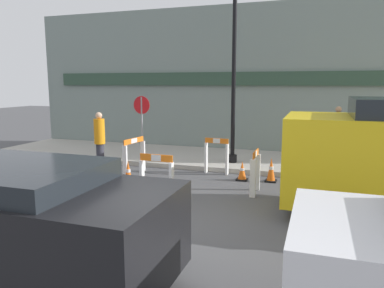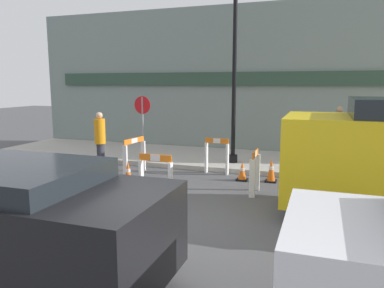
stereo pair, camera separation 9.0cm
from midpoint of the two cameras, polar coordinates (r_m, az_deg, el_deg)
The scene contains 18 objects.
ground_plane at distance 7.08m, azimuth -4.09°, elevation -12.60°, with size 60.00×60.00×0.00m, color #4C4C4F.
sidewalk_slab at distance 12.76m, azimuth 6.73°, elevation -2.40°, with size 18.00×3.38×0.14m.
storefront_facade at distance 14.24m, azimuth 8.44°, elevation 9.63°, with size 18.00×0.22×5.50m.
streetlamp_post at distance 11.82m, azimuth 6.24°, elevation 15.10°, with size 0.44×0.44×5.82m.
stop_sign at distance 12.81m, azimuth -7.86°, elevation 4.22°, with size 0.60×0.06×2.06m.
barricade_0 at distance 8.08m, azimuth -5.74°, elevation -5.33°, with size 0.76×0.15×1.14m.
barricade_1 at distance 9.08m, azimuth 9.33°, elevation -4.10°, with size 0.14×0.71×1.05m.
barricade_2 at distance 10.97m, azimuth 3.52°, elevation -1.70°, with size 0.72×0.19×1.05m.
barricade_3 at distance 10.97m, azimuth -9.03°, elevation -1.60°, with size 0.26×0.96×1.07m.
traffic_cone_0 at distance 8.56m, azimuth -9.89°, elevation -7.04°, with size 0.30×0.30×0.52m.
traffic_cone_1 at distance 9.36m, azimuth -12.11°, elevation -5.15°, with size 0.30×0.30×0.70m.
traffic_cone_2 at distance 10.34m, azimuth 7.40°, elevation -4.13°, with size 0.30×0.30×0.53m.
traffic_cone_3 at distance 9.98m, azimuth -9.96°, elevation -4.36°, with size 0.30×0.30×0.64m.
traffic_cone_4 at distance 9.95m, azimuth -12.24°, elevation -5.01°, with size 0.30×0.30×0.46m.
traffic_cone_5 at distance 10.31m, azimuth 11.72°, elevation -3.93°, with size 0.30×0.30×0.66m.
person_worker at distance 11.30m, azimuth -14.11°, elevation 0.56°, with size 0.36×0.36×1.80m.
person_pedestrian at distance 12.68m, azimuth 21.06°, elevation 1.67°, with size 0.41×0.41×1.78m.
parked_car_1 at distance 5.42m, azimuth -26.66°, elevation -10.04°, with size 4.33×1.96×1.64m.
Camera 1 is at (2.52, -6.06, 2.63)m, focal length 35.00 mm.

